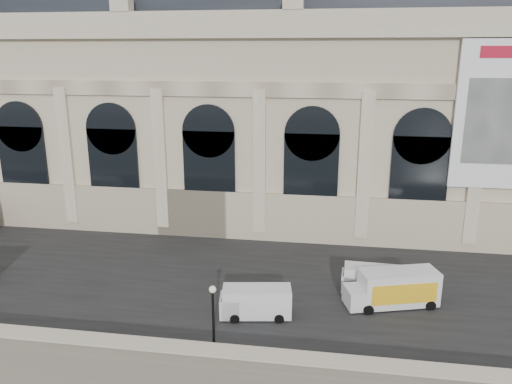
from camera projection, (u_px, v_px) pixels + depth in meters
quay at (267, 225)px, 63.98m from camera, size 160.00×70.00×6.00m
street at (235, 272)px, 43.18m from camera, size 160.00×24.00×0.06m
parapet at (192, 356)px, 30.28m from camera, size 160.00×1.40×1.21m
museum at (210, 95)px, 56.39m from camera, size 69.00×18.70×29.10m
van_b at (252, 302)px, 35.64m from camera, size 5.30×2.69×2.25m
van_c at (371, 280)px, 39.16m from camera, size 5.06×2.25×2.22m
box_truck at (393, 289)px, 37.14m from camera, size 7.21×4.08×2.77m
lamp_right at (213, 318)px, 31.43m from camera, size 0.45×0.45×4.44m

